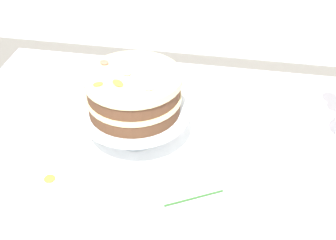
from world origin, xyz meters
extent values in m
cube|color=white|center=(0.00, 0.00, 0.72)|extent=(1.40, 1.00, 0.03)
cylinder|color=brown|center=(-0.60, 0.40, 0.35)|extent=(0.06, 0.06, 0.71)
cube|color=white|center=(-0.16, 0.08, 0.74)|extent=(0.34, 0.34, 0.00)
cylinder|color=silver|center=(-0.16, 0.08, 0.75)|extent=(0.11, 0.11, 0.01)
cylinder|color=silver|center=(-0.16, 0.08, 0.79)|extent=(0.03, 0.03, 0.07)
cylinder|color=silver|center=(-0.16, 0.08, 0.83)|extent=(0.29, 0.29, 0.01)
cylinder|color=brown|center=(-0.16, 0.08, 0.86)|extent=(0.24, 0.24, 0.04)
cylinder|color=beige|center=(-0.16, 0.08, 0.88)|extent=(0.24, 0.24, 0.01)
cylinder|color=brown|center=(-0.16, 0.08, 0.91)|extent=(0.24, 0.24, 0.04)
cylinder|color=beige|center=(-0.16, 0.08, 0.94)|extent=(0.25, 0.25, 0.02)
ellipsoid|color=#E56B51|center=(-0.25, 0.12, 0.95)|extent=(0.03, 0.03, 0.01)
ellipsoid|color=orange|center=(-0.19, 0.03, 0.95)|extent=(0.04, 0.04, 0.01)
ellipsoid|color=orange|center=(-0.23, 0.02, 0.95)|extent=(0.03, 0.03, 0.00)
ellipsoid|color=pink|center=(-0.11, 0.02, 0.95)|extent=(0.02, 0.03, 0.01)
ellipsoid|color=pink|center=(-0.18, 0.08, 0.95)|extent=(0.03, 0.04, 0.01)
cylinder|color=#2D6028|center=(0.02, -0.11, 0.74)|extent=(0.13, 0.08, 0.01)
sphere|color=silver|center=(0.06, -0.19, 0.76)|extent=(0.04, 0.04, 0.04)
ellipsoid|color=orange|center=(-0.34, -0.11, 0.74)|extent=(0.04, 0.04, 0.01)
camera|label=1|loc=(0.09, -0.87, 1.56)|focal=49.73mm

